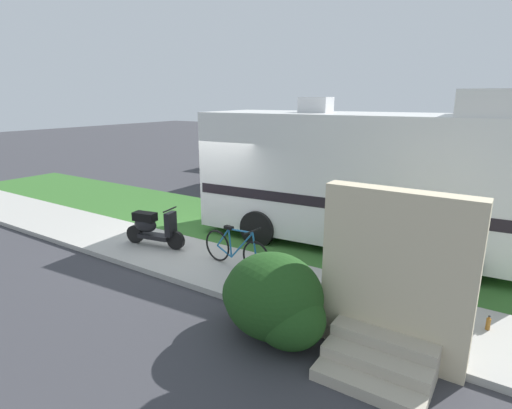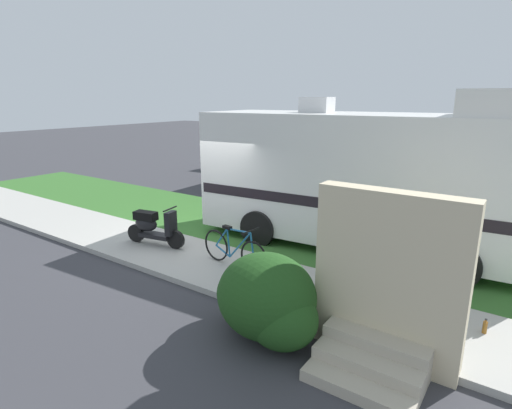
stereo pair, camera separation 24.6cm
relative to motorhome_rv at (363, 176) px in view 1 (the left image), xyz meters
name	(u,v)px [view 1 (the left image)]	position (x,y,z in m)	size (l,w,h in m)	color
ground_plane	(204,241)	(-3.41, -1.79, -1.76)	(80.00, 80.00, 0.00)	#38383D
sidewalk	(170,253)	(-3.41, -2.99, -1.70)	(24.00, 2.00, 0.12)	#ADAAA3
grass_strip	(238,225)	(-3.41, -0.29, -1.72)	(24.00, 3.40, 0.08)	#336628
motorhome_rv	(363,176)	(0.00, 0.00, 0.00)	(7.65, 2.96, 3.70)	silver
scooter	(152,227)	(-4.00, -2.94, -1.18)	(1.59, 0.59, 0.97)	black
bicycle	(236,250)	(-1.60, -2.88, -1.25)	(1.76, 0.52, 0.90)	black
pickup_truck_near	(269,164)	(-5.33, 4.50, -0.80)	(5.34, 2.20, 1.79)	#1E2328
pickup_truck_far	(272,153)	(-7.05, 7.57, -0.83)	(5.65, 2.34, 1.71)	#B7B29E
porch_steps	(391,296)	(1.85, -4.08, -0.79)	(2.00, 1.26, 2.40)	#B2A893
bush_by_porch	(272,299)	(0.23, -4.47, -1.15)	(1.83, 1.37, 1.30)	#1E4719
bottle_green	(451,318)	(2.50, -2.83, -1.54)	(0.07, 0.07, 0.25)	#19722D
bottle_spare	(488,324)	(2.99, -2.68, -1.54)	(0.07, 0.07, 0.23)	brown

